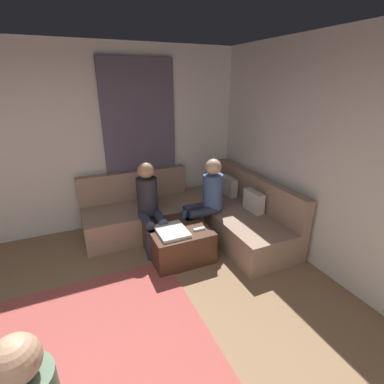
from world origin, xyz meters
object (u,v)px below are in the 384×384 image
Objects in this scene: sectional_couch at (195,214)px; game_remote at (199,229)px; person_on_couch_side at (150,203)px; coffee_mug at (184,214)px; ottoman at (178,241)px; person_on_couch_back at (206,197)px.

sectional_couch reaches higher than game_remote.
person_on_couch_side reaches higher than game_remote.
coffee_mug is at bearing -174.29° from game_remote.
sectional_couch is at bearing 134.57° from coffee_mug.
person_on_couch_side is (-0.36, -0.26, 0.45)m from ottoman.
game_remote is 0.12× the size of person_on_couch_side.
ottoman is (0.51, -0.48, -0.07)m from sectional_couch.
person_on_couch_back reaches higher than coffee_mug.
ottoman is at bearing 114.22° from person_on_couch_back.
sectional_couch is 26.84× the size of coffee_mug.
ottoman is at bearing 125.52° from person_on_couch_side.
coffee_mug is 0.63× the size of game_remote.
person_on_couch_side is (-0.14, -0.44, 0.19)m from coffee_mug.
game_remote is 0.76m from person_on_couch_side.
ottoman is at bearing -42.93° from sectional_couch.
person_on_couch_back is at bearing 11.43° from sectional_couch.
sectional_couch is 0.45m from coffee_mug.
person_on_couch_side is at bearing -78.63° from sectional_couch.
sectional_couch is at bearing 159.72° from game_remote.
person_on_couch_back is at bearing 143.45° from game_remote.
person_on_couch_side is at bearing -138.58° from game_remote.
coffee_mug is 0.40m from game_remote.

